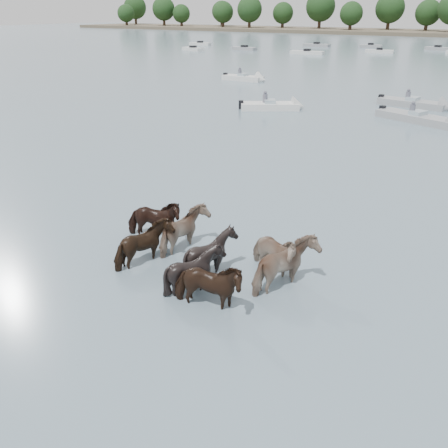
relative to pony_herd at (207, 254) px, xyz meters
The scene contains 8 objects.
ground 2.12m from the pony_herd, 158.32° to the right, with size 400.00×400.00×0.00m, color slate.
shoreline 165.66m from the pony_herd, 115.73° to the left, with size 160.00×30.00×1.00m, color #4C4233.
pony_herd is the anchor object (origin of this frame).
motorboat_a 24.63m from the pony_herd, 111.21° to the left, with size 4.88×3.88×1.92m.
motorboat_b 23.73m from the pony_herd, 86.21° to the left, with size 6.22×3.70×1.92m.
motorboat_c 29.32m from the pony_herd, 89.83° to the left, with size 5.78×2.39×1.92m.
motorboat_f 39.74m from the pony_herd, 117.55° to the left, with size 4.95×1.75×1.92m.
treeline 164.76m from the pony_herd, 115.63° to the left, with size 146.87×21.95×12.29m.
Camera 1 is at (8.63, -9.07, 6.90)m, focal length 38.05 mm.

